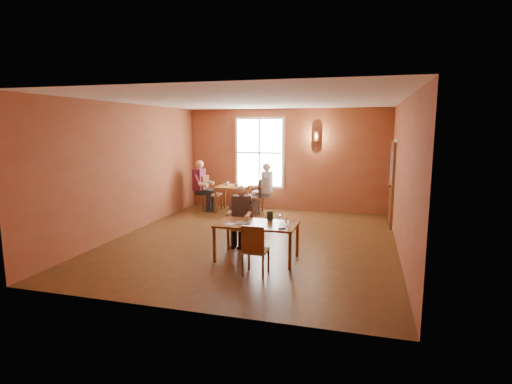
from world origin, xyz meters
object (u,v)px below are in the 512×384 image
(diner_white, at_px, (255,189))
(chair_diner_maroon, at_px, (212,193))
(diner_maroon, at_px, (211,186))
(main_table, at_px, (257,241))
(diner_main, at_px, (241,219))
(chair_empty, at_px, (256,249))
(chair_diner_main, at_px, (242,227))
(chair_diner_white, at_px, (254,196))
(second_table, at_px, (233,199))

(diner_white, height_order, chair_diner_maroon, diner_white)
(diner_white, bearing_deg, diner_maroon, 90.00)
(main_table, xyz_separation_m, diner_main, (-0.50, 0.62, 0.26))
(chair_empty, relative_size, chair_diner_maroon, 0.84)
(chair_diner_main, bearing_deg, main_table, 127.57)
(chair_diner_main, relative_size, diner_main, 0.70)
(chair_diner_white, bearing_deg, diner_white, -90.00)
(main_table, distance_m, second_table, 4.36)
(main_table, distance_m, diner_white, 4.13)
(chair_empty, height_order, chair_diner_white, chair_diner_white)
(diner_main, distance_m, chair_diner_white, 3.41)
(second_table, bearing_deg, diner_white, 0.00)
(second_table, height_order, chair_diner_white, chair_diner_white)
(chair_empty, distance_m, diner_maroon, 5.43)
(diner_maroon, bearing_deg, chair_empty, 29.72)
(main_table, relative_size, chair_diner_white, 1.49)
(chair_diner_main, xyz_separation_m, diner_maroon, (-2.00, 3.31, 0.30))
(chair_diner_main, height_order, chair_diner_white, chair_diner_white)
(chair_empty, distance_m, second_table, 5.12)
(main_table, relative_size, diner_maroon, 1.02)
(chair_diner_main, distance_m, diner_maroon, 3.88)
(diner_white, relative_size, diner_maroon, 0.96)
(chair_diner_main, height_order, chair_empty, chair_empty)
(diner_maroon, bearing_deg, diner_white, 90.00)
(diner_white, distance_m, diner_maroon, 1.36)
(main_table, height_order, diner_maroon, diner_maroon)
(chair_diner_maroon, bearing_deg, chair_empty, 29.45)
(chair_empty, height_order, diner_white, diner_white)
(diner_main, bearing_deg, diner_maroon, -59.11)
(chair_empty, relative_size, second_table, 1.01)
(diner_main, height_order, chair_empty, diner_main)
(chair_diner_main, xyz_separation_m, chair_diner_white, (-0.67, 3.31, 0.07))
(diner_main, bearing_deg, second_table, -68.46)
(chair_diner_white, bearing_deg, chair_diner_maroon, 90.00)
(chair_empty, bearing_deg, diner_white, 106.85)
(chair_diner_white, relative_size, chair_diner_maroon, 0.96)
(diner_white, bearing_deg, diner_main, -169.18)
(second_table, bearing_deg, diner_main, -68.46)
(chair_diner_maroon, bearing_deg, diner_white, 90.00)
(chair_diner_main, bearing_deg, chair_empty, 116.27)
(second_table, bearing_deg, chair_empty, -66.90)
(second_table, relative_size, chair_diner_white, 0.87)
(diner_main, height_order, second_table, diner_main)
(diner_main, relative_size, second_table, 1.39)
(chair_diner_main, distance_m, chair_empty, 1.56)
(diner_white, relative_size, chair_diner_maroon, 1.35)
(chair_diner_main, relative_size, second_table, 0.98)
(chair_diner_main, bearing_deg, chair_diner_white, -78.59)
(diner_white, xyz_separation_m, diner_maroon, (-1.36, 0.00, 0.03))
(chair_empty, relative_size, chair_diner_white, 0.88)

